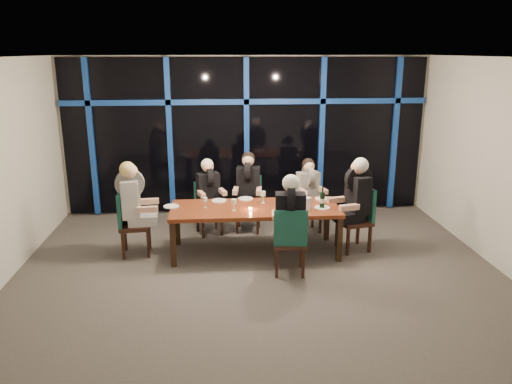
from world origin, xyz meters
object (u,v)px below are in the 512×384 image
(dining_table, at_px, (255,211))
(chair_end_right, at_px, (359,215))
(chair_far_mid, at_px, (249,200))
(diner_end_right, at_px, (356,191))
(diner_far_mid, at_px, (248,180))
(wine_bottle, at_px, (322,200))
(chair_far_right, at_px, (306,203))
(diner_near_mid, at_px, (290,209))
(chair_far_left, at_px, (208,205))
(diner_end_left, at_px, (133,195))
(diner_far_right, at_px, (309,185))
(water_pitcher, at_px, (307,204))
(chair_near_mid, at_px, (290,238))
(chair_end_left, at_px, (129,220))
(diner_far_left, at_px, (209,186))

(dining_table, relative_size, chair_end_right, 2.54)
(chair_far_mid, bearing_deg, diner_end_right, -26.10)
(dining_table, height_order, diner_far_mid, diner_far_mid)
(diner_far_mid, relative_size, diner_end_right, 0.94)
(wine_bottle, bearing_deg, chair_far_right, 92.01)
(chair_far_mid, height_order, diner_near_mid, diner_near_mid)
(chair_far_mid, xyz_separation_m, diner_near_mid, (0.46, -1.86, 0.42))
(chair_far_left, relative_size, diner_near_mid, 0.93)
(chair_far_left, xyz_separation_m, diner_end_left, (-1.11, -0.90, 0.46))
(chair_far_left, xyz_separation_m, diner_far_right, (1.75, -0.10, 0.35))
(diner_end_right, relative_size, wine_bottle, 2.93)
(diner_end_left, height_order, diner_end_right, diner_end_right)
(chair_end_right, height_order, water_pitcher, chair_end_right)
(dining_table, bearing_deg, chair_end_right, 0.37)
(chair_near_mid, distance_m, diner_end_left, 2.50)
(chair_end_left, distance_m, diner_far_left, 1.51)
(diner_far_right, bearing_deg, diner_end_right, -69.79)
(chair_far_right, bearing_deg, diner_near_mid, -120.45)
(chair_far_left, bearing_deg, diner_near_mid, -73.67)
(chair_far_mid, distance_m, diner_end_left, 2.13)
(dining_table, height_order, chair_end_left, chair_end_left)
(chair_end_left, xyz_separation_m, water_pitcher, (2.72, -0.27, 0.28))
(diner_far_right, bearing_deg, chair_end_left, -177.47)
(diner_far_left, xyz_separation_m, diner_end_left, (-1.13, -0.83, 0.10))
(wine_bottle, bearing_deg, diner_near_mid, -132.60)
(chair_end_right, distance_m, water_pitcher, 0.95)
(diner_near_mid, bearing_deg, water_pitcher, -115.58)
(diner_end_right, bearing_deg, wine_bottle, -89.48)
(diner_far_left, xyz_separation_m, diner_far_right, (1.72, -0.03, -0.01))
(chair_near_mid, xyz_separation_m, diner_end_right, (1.15, 0.86, 0.42))
(diner_far_right, relative_size, diner_end_left, 0.88)
(diner_far_mid, bearing_deg, chair_far_mid, 90.00)
(chair_end_right, height_order, diner_end_right, diner_end_right)
(chair_far_right, xyz_separation_m, diner_far_left, (-1.71, -0.05, 0.36))
(chair_far_right, distance_m, diner_near_mid, 1.88)
(diner_far_right, height_order, wine_bottle, diner_far_right)
(chair_far_left, relative_size, diner_far_right, 1.04)
(chair_far_left, relative_size, diner_end_left, 0.91)
(chair_far_right, distance_m, water_pitcher, 1.22)
(dining_table, xyz_separation_m, water_pitcher, (0.78, -0.20, 0.17))
(dining_table, bearing_deg, diner_end_left, 177.63)
(chair_far_left, xyz_separation_m, water_pitcher, (1.53, -1.18, 0.34))
(chair_far_right, xyz_separation_m, chair_end_left, (-2.93, -0.88, 0.07))
(chair_far_right, relative_size, diner_near_mid, 0.92)
(dining_table, xyz_separation_m, chair_far_mid, (-0.03, 1.08, -0.15))
(chair_far_mid, relative_size, wine_bottle, 2.82)
(chair_near_mid, height_order, diner_end_right, diner_end_right)
(diner_far_left, relative_size, water_pitcher, 4.52)
(chair_near_mid, distance_m, water_pitcher, 0.81)
(dining_table, bearing_deg, wine_bottle, -7.88)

